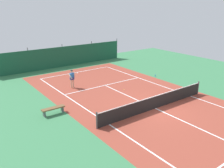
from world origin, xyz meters
TOP-DOWN VIEW (x-y plane):
  - ground_plane at (0.00, 0.00)m, footprint 36.00×36.00m
  - court_surface at (0.00, 0.00)m, footprint 11.02×26.60m
  - tennis_net at (0.00, 0.00)m, footprint 10.12×0.10m
  - back_fence at (-0.00, 15.69)m, footprint 16.30×0.98m
  - tennis_player at (-2.73, 7.59)m, footprint 0.67×0.78m
  - tennis_ball_near_player at (-3.99, 2.53)m, footprint 0.07×0.07m
  - tennis_ball_midcourt at (0.69, 4.42)m, footprint 0.07×0.07m
  - parked_car at (-0.40, 18.04)m, footprint 2.35×4.37m
  - courtside_bench at (-6.31, 3.46)m, footprint 1.60×0.40m
  - water_bottle at (5.81, 5.63)m, footprint 0.08×0.08m

SIDE VIEW (x-z plane):
  - ground_plane at x=0.00m, z-range 0.00..0.00m
  - court_surface at x=0.00m, z-range 0.00..0.01m
  - tennis_ball_near_player at x=-3.99m, z-range 0.00..0.07m
  - tennis_ball_midcourt at x=0.69m, z-range 0.00..0.07m
  - water_bottle at x=5.81m, z-range 0.00..0.24m
  - courtside_bench at x=-6.31m, z-range 0.13..0.62m
  - tennis_net at x=0.00m, z-range -0.04..1.06m
  - back_fence at x=0.00m, z-range -0.68..2.02m
  - parked_car at x=-0.40m, z-range 0.00..1.68m
  - tennis_player at x=-2.73m, z-range 0.14..1.78m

